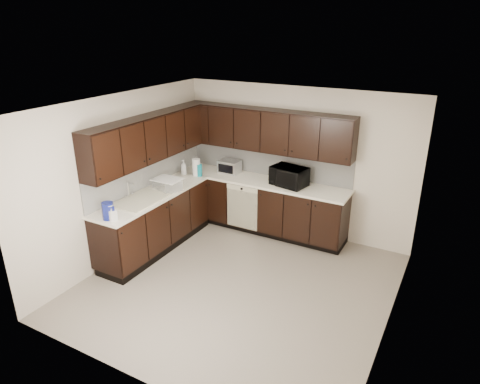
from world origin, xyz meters
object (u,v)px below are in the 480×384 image
at_px(sink, 140,205).
at_px(microwave, 289,176).
at_px(toaster_oven, 230,167).
at_px(storage_bin, 167,184).
at_px(blue_pitcher, 108,211).

height_order(sink, microwave, microwave).
distance_m(sink, toaster_oven, 1.85).
bearing_deg(storage_bin, blue_pitcher, -90.38).
distance_m(toaster_oven, blue_pitcher, 2.50).
xyz_separation_m(sink, storage_bin, (0.06, 0.60, 0.14)).
bearing_deg(microwave, storage_bin, -136.12).
distance_m(microwave, blue_pitcher, 2.89).
bearing_deg(blue_pitcher, toaster_oven, 84.20).
bearing_deg(microwave, sink, -124.97).
bearing_deg(sink, storage_bin, 83.90).
height_order(storage_bin, blue_pitcher, blue_pitcher).
bearing_deg(toaster_oven, microwave, -3.93).
relative_size(microwave, storage_bin, 1.33).
height_order(toaster_oven, blue_pitcher, blue_pitcher).
relative_size(microwave, blue_pitcher, 2.36).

